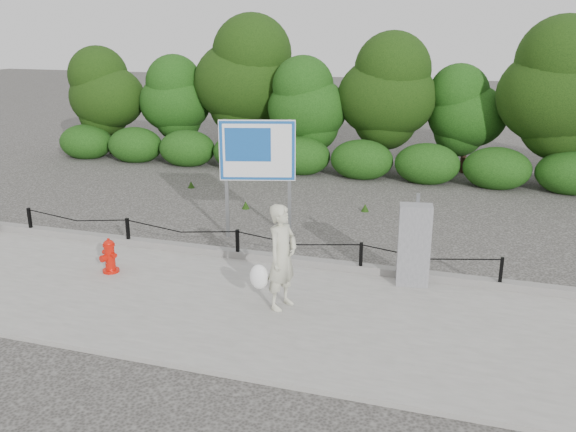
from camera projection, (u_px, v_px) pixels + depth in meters
The scene contains 9 objects.
ground at pixel (238, 262), 12.29m from camera, with size 90.00×90.00×0.00m, color #2D2B28.
sidewalk at pixel (194, 301), 10.46m from camera, with size 14.00×4.00×0.08m, color gray.
curb at pixel (239, 254), 12.29m from camera, with size 14.00×0.22×0.14m, color slate.
chain_barrier at pixel (237, 240), 12.15m from camera, with size 10.06×0.06×0.60m.
treeline at pixel (368, 91), 19.41m from camera, with size 20.28×3.86×4.84m.
fire_hydrant at pixel (109, 256), 11.48m from camera, with size 0.40×0.40×0.67m.
pedestrian at pixel (281, 258), 9.89m from camera, with size 0.81×0.74×1.77m.
utility_cabinet at pixel (414, 245), 10.81m from camera, with size 0.61×0.45×1.65m.
advertising_sign at pixel (257, 156), 13.14m from camera, with size 1.60×0.55×2.64m.
Camera 1 is at (4.41, -10.61, 4.57)m, focal length 38.00 mm.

